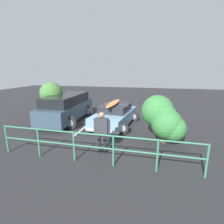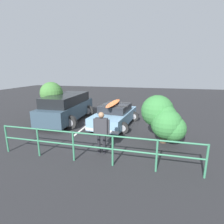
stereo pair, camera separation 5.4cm
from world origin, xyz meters
The scene contains 8 objects.
ground_plane centered at (0.00, 0.00, -0.01)m, with size 44.00×44.00×0.02m, color #28282B.
parking_stripe centered at (1.17, 0.65, 0.00)m, with size 4.64×0.12×0.00m, color silver.
sedan_car centered at (-0.42, 0.62, 0.60)m, with size 2.69×4.13×1.52m.
suv_car centered at (2.76, 0.53, 0.91)m, with size 2.66×5.05×1.74m.
person_bystander centered at (-0.77, 4.36, 1.03)m, with size 0.67×0.23×1.71m.
railing_fence centered at (-0.69, 5.17, 0.74)m, with size 7.45×0.08×1.13m.
bush_near_left centered at (-3.16, 2.71, 1.17)m, with size 1.99×1.89×2.16m.
bush_near_right centered at (3.87, 0.44, 1.55)m, with size 1.62×1.65×2.50m.
Camera 1 is at (-2.70, 10.54, 3.30)m, focal length 28.00 mm.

